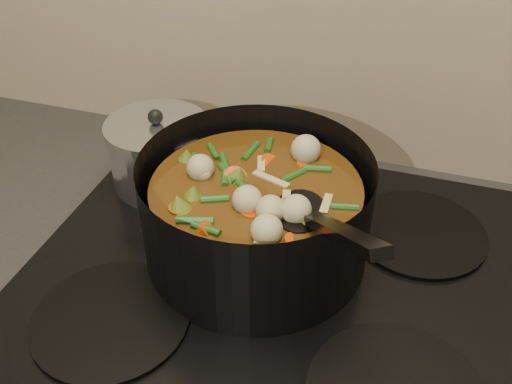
% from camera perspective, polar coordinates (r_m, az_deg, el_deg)
% --- Properties ---
extents(stovetop, '(0.62, 0.54, 0.03)m').
position_cam_1_polar(stovetop, '(0.72, 2.16, -8.64)').
color(stovetop, black).
rests_on(stovetop, counter).
extents(stockpot, '(0.36, 0.37, 0.21)m').
position_cam_1_polar(stockpot, '(0.70, 0.04, -2.10)').
color(stockpot, black).
rests_on(stockpot, stovetop).
extents(saucepan, '(0.15, 0.15, 0.12)m').
position_cam_1_polar(saucepan, '(0.85, -9.61, 3.86)').
color(saucepan, silver).
rests_on(saucepan, stovetop).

